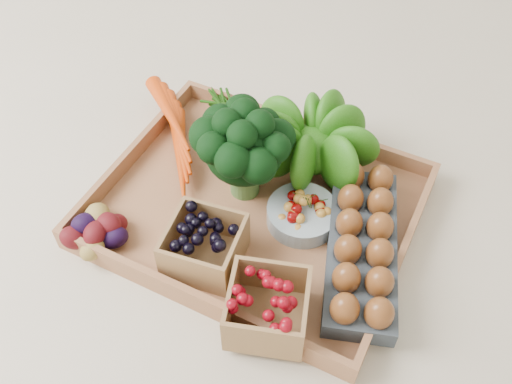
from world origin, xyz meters
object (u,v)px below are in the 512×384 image
at_px(cherry_bowl, 302,215).
at_px(egg_carton, 361,249).
at_px(tray, 256,210).
at_px(broccoli, 244,164).

bearing_deg(cherry_bowl, egg_carton, -11.84).
xyz_separation_m(tray, broccoli, (-0.04, 0.03, 0.08)).
height_order(broccoli, cherry_bowl, broccoli).
distance_m(tray, egg_carton, 0.21).
bearing_deg(egg_carton, broccoli, 151.66).
xyz_separation_m(broccoli, cherry_bowl, (0.12, -0.02, -0.05)).
bearing_deg(tray, broccoli, 142.17).
relative_size(broccoli, egg_carton, 0.55).
distance_m(tray, cherry_bowl, 0.09).
xyz_separation_m(broccoli, egg_carton, (0.24, -0.04, -0.05)).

